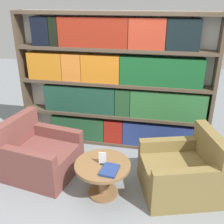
# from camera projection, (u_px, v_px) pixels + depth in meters

# --- Properties ---
(ground_plane) EXTENTS (14.00, 14.00, 0.00)m
(ground_plane) POSITION_uv_depth(u_px,v_px,m) (92.00, 197.00, 3.28)
(ground_plane) COLOR gray
(bookshelf) EXTENTS (3.02, 0.30, 2.11)m
(bookshelf) POSITION_uv_depth(u_px,v_px,m) (116.00, 84.00, 4.09)
(bookshelf) COLOR silver
(bookshelf) RESTS_ON ground_plane
(armchair_left) EXTENTS (1.01, 0.94, 0.80)m
(armchair_left) POSITION_uv_depth(u_px,v_px,m) (39.00, 156.00, 3.63)
(armchair_left) COLOR brown
(armchair_left) RESTS_ON ground_plane
(armchair_right) EXTENTS (1.09, 1.04, 0.80)m
(armchair_right) POSITION_uv_depth(u_px,v_px,m) (182.00, 173.00, 3.28)
(armchair_right) COLOR olive
(armchair_right) RESTS_ON ground_plane
(coffee_table) EXTENTS (0.68, 0.68, 0.45)m
(coffee_table) POSITION_uv_depth(u_px,v_px,m) (103.00, 172.00, 3.21)
(coffee_table) COLOR brown
(coffee_table) RESTS_ON ground_plane
(table_sign) EXTENTS (0.09, 0.06, 0.16)m
(table_sign) POSITION_uv_depth(u_px,v_px,m) (102.00, 159.00, 3.13)
(table_sign) COLOR black
(table_sign) RESTS_ON coffee_table
(stray_book) EXTENTS (0.21, 0.27, 0.03)m
(stray_book) POSITION_uv_depth(u_px,v_px,m) (110.00, 170.00, 3.01)
(stray_book) COLOR navy
(stray_book) RESTS_ON coffee_table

